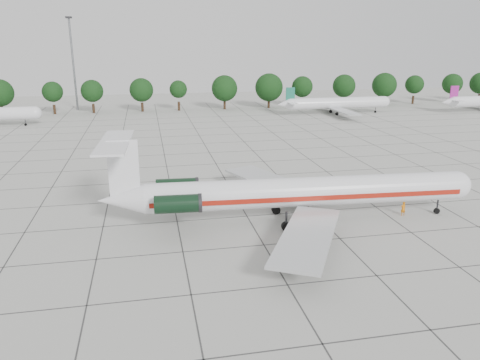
{
  "coord_description": "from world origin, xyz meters",
  "views": [
    {
      "loc": [
        -10.67,
        -49.1,
        19.54
      ],
      "look_at": [
        -0.22,
        2.96,
        3.5
      ],
      "focal_mm": 35.0,
      "sensor_mm": 36.0,
      "label": 1
    }
  ],
  "objects_px": {
    "ground_crew": "(403,209)",
    "floodlight_mast": "(73,59)",
    "bg_airliner_d": "(337,103)",
    "main_airliner": "(287,192)"
  },
  "relations": [
    {
      "from": "ground_crew",
      "to": "floodlight_mast",
      "type": "relative_size",
      "value": 0.06
    },
    {
      "from": "bg_airliner_d",
      "to": "ground_crew",
      "type": "bearing_deg",
      "value": -106.91
    },
    {
      "from": "main_airliner",
      "to": "bg_airliner_d",
      "type": "distance_m",
      "value": 81.02
    },
    {
      "from": "main_airliner",
      "to": "ground_crew",
      "type": "distance_m",
      "value": 14.06
    },
    {
      "from": "main_airliner",
      "to": "floodlight_mast",
      "type": "xyz_separation_m",
      "value": [
        -33.94,
        94.47,
        10.83
      ]
    },
    {
      "from": "main_airliner",
      "to": "bg_airliner_d",
      "type": "xyz_separation_m",
      "value": [
        36.07,
        72.55,
        -0.55
      ]
    },
    {
      "from": "main_airliner",
      "to": "ground_crew",
      "type": "xyz_separation_m",
      "value": [
        13.79,
        -0.76,
        -2.63
      ]
    },
    {
      "from": "main_airliner",
      "to": "bg_airliner_d",
      "type": "height_order",
      "value": "main_airliner"
    },
    {
      "from": "ground_crew",
      "to": "floodlight_mast",
      "type": "distance_m",
      "value": 107.36
    },
    {
      "from": "bg_airliner_d",
      "to": "floodlight_mast",
      "type": "bearing_deg",
      "value": 162.61
    }
  ]
}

